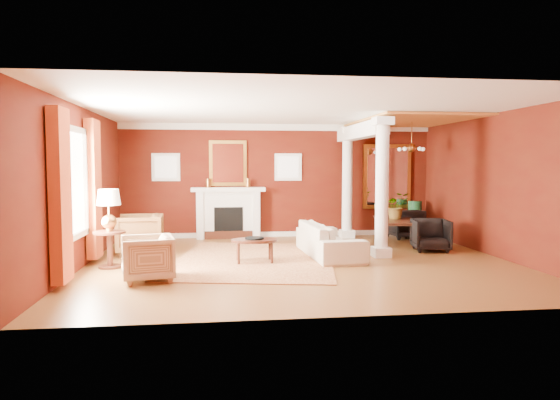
{
  "coord_description": "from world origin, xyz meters",
  "views": [
    {
      "loc": [
        -1.55,
        -9.32,
        1.85
      ],
      "look_at": [
        -0.32,
        0.6,
        1.15
      ],
      "focal_mm": 32.0,
      "sensor_mm": 36.0,
      "label": 1
    }
  ],
  "objects": [
    {
      "name": "fireplace",
      "position": [
        -1.3,
        3.32,
        0.65
      ],
      "size": [
        1.85,
        0.42,
        1.29
      ],
      "color": "white",
      "rests_on": "ground"
    },
    {
      "name": "side_table",
      "position": [
        -3.5,
        -0.12,
        0.95
      ],
      "size": [
        0.57,
        0.57,
        1.42
      ],
      "rotation": [
        0.0,
        0.0,
        -0.32
      ],
      "color": "black",
      "rests_on": "ground"
    },
    {
      "name": "amber_ceiling",
      "position": [
        2.85,
        1.75,
        2.87
      ],
      "size": [
        2.3,
        3.4,
        0.04
      ],
      "primitive_type": "cube",
      "color": "#E09242",
      "rests_on": "room_shell"
    },
    {
      "name": "flank_window_left",
      "position": [
        -2.85,
        3.46,
        1.8
      ],
      "size": [
        0.7,
        0.07,
        0.7
      ],
      "color": "white",
      "rests_on": "room_shell"
    },
    {
      "name": "flank_window_right",
      "position": [
        0.25,
        3.46,
        1.8
      ],
      "size": [
        0.7,
        0.07,
        0.7
      ],
      "color": "white",
      "rests_on": "room_shell"
    },
    {
      "name": "dining_table",
      "position": [
        2.62,
        1.99,
        0.45
      ],
      "size": [
        0.95,
        1.72,
        0.91
      ],
      "primitive_type": "imported",
      "rotation": [
        0.0,
        0.0,
        1.32
      ],
      "color": "black",
      "rests_on": "ground"
    },
    {
      "name": "sofa",
      "position": [
        0.69,
        0.55,
        0.44
      ],
      "size": [
        0.79,
        2.31,
        0.89
      ],
      "primitive_type": "imported",
      "rotation": [
        0.0,
        0.0,
        1.63
      ],
      "color": "beige",
      "rests_on": "ground"
    },
    {
      "name": "left_window",
      "position": [
        -3.89,
        -0.6,
        1.42
      ],
      "size": [
        0.21,
        2.55,
        2.6
      ],
      "color": "white",
      "rests_on": "room_shell"
    },
    {
      "name": "coffee_table",
      "position": [
        -0.88,
        0.04,
        0.4
      ],
      "size": [
        0.88,
        0.88,
        0.45
      ],
      "rotation": [
        0.0,
        0.0,
        -0.38
      ],
      "color": "black",
      "rests_on": "ground"
    },
    {
      "name": "armchair_leopard",
      "position": [
        -3.18,
        1.23,
        0.46
      ],
      "size": [
        0.88,
        0.94,
        0.92
      ],
      "primitive_type": "imported",
      "rotation": [
        0.0,
        0.0,
        -1.52
      ],
      "color": "black",
      "rests_on": "ground"
    },
    {
      "name": "dining_mirror",
      "position": [
        2.9,
        3.45,
        1.55
      ],
      "size": [
        1.3,
        0.07,
        1.7
      ],
      "color": "gold",
      "rests_on": "room_shell"
    },
    {
      "name": "room_shell",
      "position": [
        0.0,
        0.0,
        2.02
      ],
      "size": [
        8.04,
        7.04,
        2.92
      ],
      "color": "#53190B",
      "rests_on": "ground"
    },
    {
      "name": "green_urn",
      "position": [
        3.5,
        3.0,
        0.37
      ],
      "size": [
        0.39,
        0.39,
        0.94
      ],
      "color": "#164624",
      "rests_on": "ground"
    },
    {
      "name": "potted_plant",
      "position": [
        2.63,
        2.01,
        1.15
      ],
      "size": [
        0.59,
        0.65,
        0.49
      ],
      "primitive_type": "imported",
      "rotation": [
        0.0,
        0.0,
        -0.04
      ],
      "color": "#26591E",
      "rests_on": "dining_table"
    },
    {
      "name": "header_beam",
      "position": [
        1.7,
        1.9,
        2.62
      ],
      "size": [
        0.3,
        3.2,
        0.32
      ],
      "primitive_type": "cube",
      "color": "white",
      "rests_on": "column_front"
    },
    {
      "name": "dining_chair_far",
      "position": [
        3.12,
        2.77,
        0.41
      ],
      "size": [
        0.89,
        0.84,
        0.82
      ],
      "primitive_type": "imported",
      "rotation": [
        0.0,
        0.0,
        3.28
      ],
      "color": "black",
      "rests_on": "ground"
    },
    {
      "name": "rug",
      "position": [
        -0.86,
        0.3,
        0.01
      ],
      "size": [
        3.69,
        4.49,
        0.02
      ],
      "primitive_type": "cube",
      "rotation": [
        0.0,
        0.0,
        -0.18
      ],
      "color": "maroon",
      "rests_on": "ground"
    },
    {
      "name": "crown_trim",
      "position": [
        0.0,
        3.46,
        2.82
      ],
      "size": [
        8.0,
        0.08,
        0.16
      ],
      "primitive_type": "cube",
      "color": "white",
      "rests_on": "room_shell"
    },
    {
      "name": "ground",
      "position": [
        0.0,
        0.0,
        0.0
      ],
      "size": [
        8.0,
        8.0,
        0.0
      ],
      "primitive_type": "plane",
      "color": "brown",
      "rests_on": "ground"
    },
    {
      "name": "armchair_stripe",
      "position": [
        -2.69,
        -1.24,
        0.4
      ],
      "size": [
        0.87,
        0.91,
        0.8
      ],
      "primitive_type": "imported",
      "rotation": [
        0.0,
        0.0,
        -1.37
      ],
      "color": "tan",
      "rests_on": "ground"
    },
    {
      "name": "chandelier",
      "position": [
        2.9,
        1.8,
        2.25
      ],
      "size": [
        0.6,
        0.62,
        0.75
      ],
      "color": "#B47A38",
      "rests_on": "room_shell"
    },
    {
      "name": "overmantel_mirror",
      "position": [
        -1.3,
        3.45,
        1.9
      ],
      "size": [
        0.95,
        0.07,
        1.15
      ],
      "color": "gold",
      "rests_on": "fireplace"
    },
    {
      "name": "base_trim",
      "position": [
        0.0,
        3.46,
        0.06
      ],
      "size": [
        8.0,
        0.08,
        0.12
      ],
      "primitive_type": "cube",
      "color": "white",
      "rests_on": "ground"
    },
    {
      "name": "column_front",
      "position": [
        1.7,
        0.3,
        1.43
      ],
      "size": [
        0.36,
        0.36,
        2.8
      ],
      "color": "white",
      "rests_on": "ground"
    },
    {
      "name": "coffee_book",
      "position": [
        -0.95,
        0.02,
        0.57
      ],
      "size": [
        0.17,
        0.08,
        0.24
      ],
      "primitive_type": "imported",
      "rotation": [
        0.0,
        0.0,
        0.37
      ],
      "color": "black",
      "rests_on": "coffee_table"
    },
    {
      "name": "column_back",
      "position": [
        1.7,
        3.0,
        1.43
      ],
      "size": [
        0.36,
        0.36,
        2.8
      ],
      "color": "white",
      "rests_on": "ground"
    },
    {
      "name": "dining_chair_near",
      "position": [
        2.99,
        0.85,
        0.38
      ],
      "size": [
        0.85,
        0.82,
        0.76
      ],
      "primitive_type": "imported",
      "rotation": [
        0.0,
        0.0,
        -0.18
      ],
      "color": "black",
      "rests_on": "ground"
    }
  ]
}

